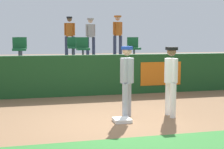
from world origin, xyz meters
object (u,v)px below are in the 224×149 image
Objects in this scene: spectator_hooded at (70,33)px; seat_front_right at (134,47)px; seat_front_left at (19,48)px; seat_front_center at (83,47)px; spectator_casual at (118,32)px; first_base at (122,120)px; seat_back_center at (73,46)px; spectator_capped at (91,34)px; player_fielder_home at (171,77)px; player_runner_visitor at (127,77)px; seat_back_left at (21,46)px.

seat_front_right is at bearing 139.03° from spectator_hooded.
spectator_hooded is at bearing 53.78° from seat_front_left.
seat_front_center is 0.46× the size of spectator_casual.
first_base is 0.48× the size of seat_back_center.
seat_back_center is at bearing 92.63° from first_base.
first_base is at bearing -88.18° from seat_front_center.
spectator_capped is at bearing 73.77° from seat_front_center.
seat_front_right is 0.50× the size of spectator_capped.
player_fielder_home is 7.98m from spectator_hooded.
seat_front_right reaches higher than player_runner_visitor.
seat_front_center reaches higher than player_fielder_home.
seat_front_left is 1.00× the size of seat_back_center.
seat_front_center is 1.81m from seat_back_center.
spectator_casual reaches higher than seat_front_left.
player_runner_visitor is 7.69m from spectator_hooded.
spectator_hooded is at bearing -34.93° from spectator_capped.
seat_front_right is 2.81m from seat_back_center.
spectator_casual is (2.25, 1.00, 0.60)m from seat_back_center.
seat_back_center is at bearing -0.00° from seat_back_left.
spectator_hooded reaches higher than seat_front_center.
seat_back_left is 0.48× the size of spectator_hooded.
seat_front_center is 2.92m from seat_back_left.
seat_front_left is (-2.46, 5.05, 1.55)m from first_base.
player_fielder_home is 2.06× the size of seat_front_right.
seat_front_center is at bearing -38.11° from seat_back_left.
seat_back_left is 0.50× the size of spectator_capped.
seat_back_left is at bearing -126.91° from player_runner_visitor.
player_runner_visitor is 7.02m from seat_back_left.
spectator_capped is at bearing -10.98° from spectator_casual.
player_fielder_home reaches higher than first_base.
first_base is at bearing -87.37° from seat_back_center.
spectator_capped reaches higher than seat_front_center.
spectator_capped is (0.60, 7.64, 2.06)m from first_base.
spectator_hooded is at bearing 90.39° from seat_back_center.
spectator_casual is at bearing 32.54° from seat_front_left.
player_fielder_home is 6.83m from seat_back_center.
seat_back_center is 1.00× the size of seat_back_left.
first_base is 0.24× the size of spectator_capped.
spectator_casual is (1.34, 0.21, 0.09)m from spectator_capped.
spectator_hooded is (2.14, 2.92, 0.55)m from seat_front_left.
player_runner_visitor is at bearing 106.57° from spectator_hooded.
spectator_casual is at bearing 24.07° from seat_back_center.
spectator_casual is (1.93, 7.85, 2.14)m from first_base.
seat_front_left is at bearing 12.66° from spectator_casual.
seat_front_right is (4.31, -0.00, -0.00)m from seat_front_left.
seat_front_right is 1.00× the size of seat_back_left.
player_runner_visitor is at bearing -60.06° from seat_front_left.
seat_back_center is at bearing 140.20° from seat_front_right.
spectator_casual reaches higher than seat_back_left.
seat_front_left is 4.31m from seat_front_right.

